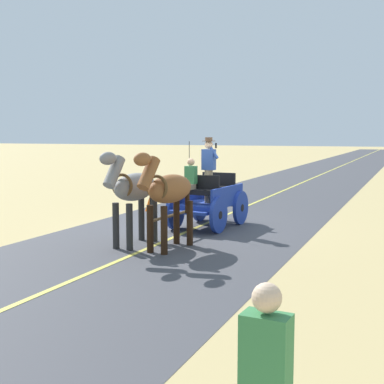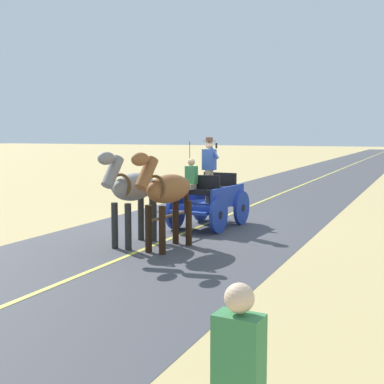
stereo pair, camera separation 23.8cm
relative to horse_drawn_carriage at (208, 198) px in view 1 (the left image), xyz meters
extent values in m
plane|color=tan|center=(0.24, 0.02, -0.82)|extent=(200.00, 200.00, 0.00)
cube|color=#424247|center=(0.24, 0.02, -0.81)|extent=(6.40, 160.00, 0.01)
cube|color=#DBCC4C|center=(0.24, 0.02, -0.81)|extent=(0.12, 160.00, 0.00)
cube|color=#1E3899|center=(0.00, -0.08, -0.16)|extent=(1.35, 2.28, 0.12)
cube|color=#1E3899|center=(-0.57, -0.04, 0.12)|extent=(0.21, 2.09, 0.44)
cube|color=#1E3899|center=(0.57, -0.12, 0.12)|extent=(0.21, 2.09, 0.44)
cube|color=#1E3899|center=(0.08, 1.13, -0.26)|extent=(1.09, 0.32, 0.08)
cube|color=#1E3899|center=(-0.09, -1.28, -0.34)|extent=(0.73, 0.25, 0.06)
cube|color=black|center=(0.04, 0.52, 0.22)|extent=(1.04, 0.43, 0.14)
cube|color=black|center=(0.03, 0.34, 0.44)|extent=(1.02, 0.15, 0.44)
cube|color=black|center=(-0.04, -0.58, 0.22)|extent=(1.04, 0.43, 0.14)
cube|color=black|center=(-0.05, -0.76, 0.44)|extent=(1.02, 0.15, 0.44)
cylinder|color=#1E3899|center=(-0.60, 0.73, -0.34)|extent=(0.17, 0.96, 0.96)
cylinder|color=black|center=(-0.60, 0.73, -0.34)|extent=(0.13, 0.22, 0.21)
cylinder|color=#1E3899|center=(0.70, 0.64, -0.34)|extent=(0.17, 0.96, 0.96)
cylinder|color=black|center=(0.70, 0.64, -0.34)|extent=(0.13, 0.22, 0.21)
cylinder|color=#1E3899|center=(-0.71, -0.81, -0.34)|extent=(0.17, 0.96, 0.96)
cylinder|color=black|center=(-0.71, -0.81, -0.34)|extent=(0.13, 0.22, 0.21)
cylinder|color=#1E3899|center=(0.59, -0.90, -0.34)|extent=(0.17, 0.96, 0.96)
cylinder|color=black|center=(0.59, -0.90, -0.34)|extent=(0.13, 0.22, 0.21)
cylinder|color=brown|center=(0.16, 2.11, -0.21)|extent=(0.21, 2.00, 0.07)
cylinder|color=black|center=(0.34, 0.50, 0.92)|extent=(0.02, 0.02, 1.30)
cylinder|color=#998466|center=(-0.13, 0.26, 0.35)|extent=(0.22, 0.22, 0.90)
cube|color=#2D4C99|center=(-0.13, 0.26, 1.08)|extent=(0.35, 0.24, 0.56)
sphere|color=beige|center=(-0.13, 0.26, 1.48)|extent=(0.22, 0.22, 0.22)
cylinder|color=#473323|center=(-0.13, 0.26, 1.58)|extent=(0.36, 0.36, 0.01)
cylinder|color=#473323|center=(-0.13, 0.26, 1.63)|extent=(0.20, 0.20, 0.10)
cylinder|color=#2D4C99|center=(-0.31, 0.31, 1.26)|extent=(0.27, 0.10, 0.32)
cube|color=black|center=(-0.36, 0.33, 1.46)|extent=(0.02, 0.07, 0.14)
cube|color=#998466|center=(0.30, 0.62, 0.36)|extent=(0.30, 0.34, 0.14)
cube|color=#387F47|center=(0.29, 0.50, 0.67)|extent=(0.31, 0.22, 0.48)
sphere|color=tan|center=(0.29, 0.50, 1.02)|extent=(0.20, 0.20, 0.20)
ellipsoid|color=brown|center=(-0.25, 2.94, 0.55)|extent=(0.75, 1.62, 0.64)
cylinder|color=black|center=(-0.37, 3.51, -0.29)|extent=(0.15, 0.15, 1.05)
cylinder|color=black|center=(0.00, 3.46, -0.29)|extent=(0.15, 0.15, 1.05)
cylinder|color=black|center=(-0.50, 2.42, -0.29)|extent=(0.15, 0.15, 1.05)
cylinder|color=black|center=(-0.14, 2.38, -0.29)|extent=(0.15, 0.15, 1.05)
cylinder|color=brown|center=(-0.15, 3.78, 0.95)|extent=(0.34, 0.68, 0.73)
ellipsoid|color=brown|center=(-0.12, 4.00, 1.26)|extent=(0.29, 0.56, 0.28)
cube|color=black|center=(-0.15, 3.76, 0.99)|extent=(0.12, 0.51, 0.56)
cylinder|color=black|center=(-0.35, 2.21, 0.25)|extent=(0.11, 0.11, 0.70)
torus|color=brown|center=(-0.19, 3.48, 0.63)|extent=(0.55, 0.14, 0.55)
ellipsoid|color=gray|center=(0.68, 2.87, 0.55)|extent=(0.65, 1.59, 0.64)
cylinder|color=#272726|center=(0.53, 3.43, -0.29)|extent=(0.15, 0.15, 1.05)
cylinder|color=#272726|center=(0.89, 3.41, -0.29)|extent=(0.15, 0.15, 1.05)
cylinder|color=#272726|center=(0.47, 2.34, -0.29)|extent=(0.15, 0.15, 1.05)
cylinder|color=#272726|center=(0.83, 2.32, -0.29)|extent=(0.15, 0.15, 1.05)
cylinder|color=gray|center=(0.73, 3.72, 0.95)|extent=(0.30, 0.66, 0.73)
ellipsoid|color=gray|center=(0.74, 3.94, 1.26)|extent=(0.25, 0.55, 0.28)
cube|color=#272726|center=(0.73, 3.70, 0.99)|extent=(0.09, 0.50, 0.56)
cylinder|color=#272726|center=(0.64, 2.14, 0.25)|extent=(0.11, 0.11, 0.70)
torus|color=brown|center=(0.71, 3.42, 0.63)|extent=(0.55, 0.10, 0.55)
cube|color=#387F47|center=(-4.43, 10.29, 0.33)|extent=(0.33, 0.22, 0.54)
sphere|color=beige|center=(-4.43, 10.29, 0.71)|extent=(0.20, 0.20, 0.20)
cone|color=orange|center=(2.91, -2.09, -0.57)|extent=(0.32, 0.32, 0.50)
camera|label=1|loc=(-5.28, 13.55, 1.77)|focal=49.36mm
camera|label=2|loc=(-5.50, 13.45, 1.77)|focal=49.36mm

